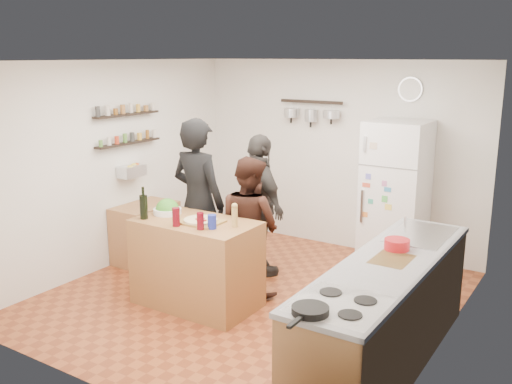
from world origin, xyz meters
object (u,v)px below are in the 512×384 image
Objects in this scene: red_bowl at (397,244)px; skillet at (310,310)px; prep_island at (197,263)px; fridge at (395,195)px; person_left at (198,202)px; salad_bowl at (167,211)px; person_center at (249,226)px; salt_canister at (212,222)px; counter_run at (386,315)px; side_table at (146,233)px; person_back at (259,206)px; pepper_mill at (235,217)px; wall_clock at (410,89)px; wine_bottle at (144,207)px.

skillet is at bearing -91.88° from red_bowl.
fridge is at bearing 58.99° from prep_island.
salad_bowl is at bearing 85.00° from person_left.
salad_bowl is 0.45m from person_left.
person_left is 0.67m from person_center.
skillet is (1.68, -1.17, -0.04)m from salt_canister.
person_left is at bearing 20.01° from person_center.
counter_run reaches higher than side_table.
red_bowl is (1.93, -0.83, 0.12)m from person_back.
skillet reaches higher than prep_island.
pepper_mill is at bearing -112.11° from fridge.
wall_clock is at bearing 99.65° from skillet.
salad_bowl is 2.13× the size of salt_canister.
person_center is 0.84× the size of fridge.
salt_canister is 0.05× the size of counter_run.
pepper_mill is (0.95, 0.27, -0.03)m from wine_bottle.
pepper_mill is 1.37× the size of salt_canister.
salt_canister reaches higher than side_table.
wall_clock is at bearing -104.87° from person_center.
person_back is 5.60× the size of wall_clock.
fridge reaches higher than salt_canister.
side_table is at bearing 149.45° from skillet.
salt_canister is at bearing 7.13° from wine_bottle.
salt_canister is at bearing -168.36° from red_bowl.
fridge is at bearing -90.00° from wall_clock.
salt_canister is at bearing -13.28° from salad_bowl.
wall_clock reaches higher than person_back.
pepper_mill is at bearing 153.95° from person_left.
wine_bottle is 1.13× the size of red_bowl.
salt_canister is 1.95m from side_table.
salt_canister is at bearing -111.12° from wall_clock.
skillet is at bearing -34.90° from salt_canister.
salt_canister is at bearing 145.10° from skillet.
side_table is (-0.94, 0.63, -0.57)m from salad_bowl.
person_center is (-0.02, 0.69, -0.22)m from salt_canister.
fridge reaches higher than skillet.
wall_clock is 0.37× the size of side_table.
person_left reaches higher than red_bowl.
salt_canister is at bearing -113.80° from fridge.
person_left is 6.32× the size of wall_clock.
salad_bowl is 0.87m from pepper_mill.
wine_bottle is 1.77× the size of salt_canister.
salt_canister is 1.76m from red_bowl.
wall_clock is at bearing -126.49° from person_left.
wall_clock is at bearing 70.59° from pepper_mill.
person_back is (0.59, 1.29, -0.19)m from wine_bottle.
red_bowl reaches higher than side_table.
wall_clock is at bearing -100.72° from person_back.
person_left reaches higher than fridge.
side_table is (-0.86, 0.90, -0.67)m from wine_bottle.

